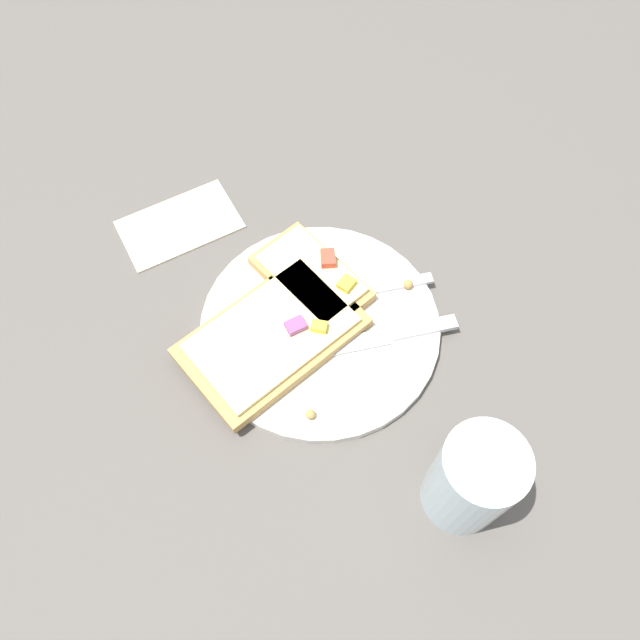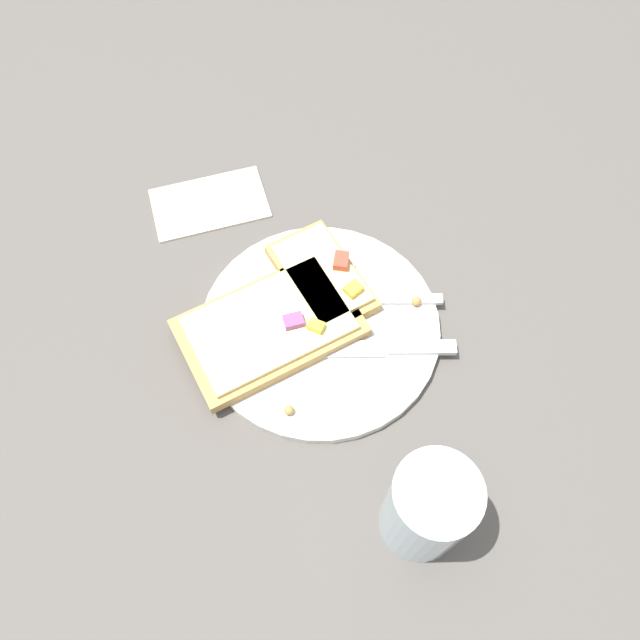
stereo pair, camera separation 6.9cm
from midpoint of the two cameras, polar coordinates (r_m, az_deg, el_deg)
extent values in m
plane|color=#56514C|center=(0.71, 2.77, -1.10)|extent=(4.00, 4.00, 0.00)
cylinder|color=silver|center=(0.70, 2.79, -0.88)|extent=(0.27, 0.27, 0.01)
cube|color=silver|center=(0.72, 8.84, 1.63)|extent=(0.13, 0.05, 0.01)
cube|color=silver|center=(0.71, 1.73, 1.61)|extent=(0.06, 0.04, 0.01)
cube|color=silver|center=(0.72, -1.38, 2.35)|extent=(0.03, 0.01, 0.00)
cube|color=silver|center=(0.71, -1.38, 1.85)|extent=(0.03, 0.01, 0.00)
cube|color=silver|center=(0.71, -1.38, 1.35)|extent=(0.03, 0.01, 0.00)
cube|color=silver|center=(0.71, -1.39, 0.84)|extent=(0.03, 0.01, 0.00)
cube|color=silver|center=(0.70, 12.13, -2.75)|extent=(0.08, 0.04, 0.01)
cube|color=silver|center=(0.68, 4.05, -2.86)|extent=(0.12, 0.05, 0.00)
cube|color=tan|center=(0.69, -1.80, -1.00)|extent=(0.21, 0.16, 0.01)
cube|color=beige|center=(0.68, -1.83, -0.61)|extent=(0.19, 0.14, 0.01)
cube|color=yellow|center=(0.67, 2.57, -0.84)|extent=(0.02, 0.02, 0.01)
cube|color=#934C8E|center=(0.67, 0.58, -0.65)|extent=(0.02, 0.02, 0.01)
cube|color=tan|center=(0.72, 2.87, 3.64)|extent=(0.11, 0.15, 0.01)
cube|color=beige|center=(0.71, 2.90, 4.06)|extent=(0.09, 0.13, 0.01)
cube|color=yellow|center=(0.70, 5.89, 2.58)|extent=(0.02, 0.02, 0.01)
cube|color=#D14733|center=(0.71, 4.71, 5.17)|extent=(0.02, 0.03, 0.01)
sphere|color=tan|center=(0.69, 4.36, -2.05)|extent=(0.01, 0.01, 0.01)
sphere|color=#B49A48|center=(0.72, 1.06, 2.87)|extent=(0.01, 0.01, 0.01)
sphere|color=tan|center=(0.65, 0.17, -8.56)|extent=(0.01, 0.01, 0.01)
sphere|color=#B48A48|center=(0.72, 11.53, 1.45)|extent=(0.01, 0.01, 0.01)
sphere|color=#A5914A|center=(0.69, 1.97, -0.74)|extent=(0.01, 0.01, 0.01)
cylinder|color=silver|center=(0.59, 13.23, -16.76)|extent=(0.08, 0.08, 0.13)
cube|color=beige|center=(0.81, -7.68, 10.39)|extent=(0.14, 0.09, 0.01)
camera|label=1|loc=(0.03, -87.13, 5.35)|focal=35.00mm
camera|label=2|loc=(0.03, 92.87, -5.35)|focal=35.00mm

